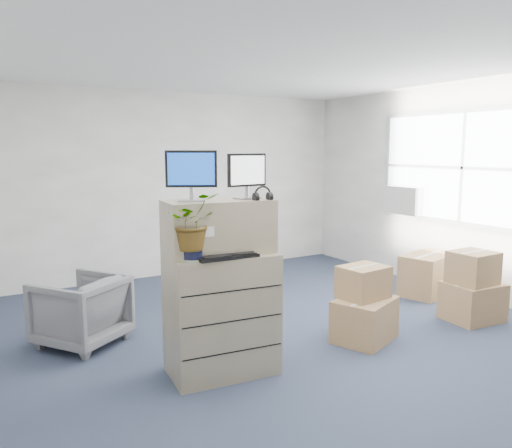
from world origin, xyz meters
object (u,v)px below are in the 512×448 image
object	(u,v)px
potted_plant	(192,229)
office_chair	(81,307)
keyboard	(226,256)
filing_cabinet_lower	(222,313)
monitor_left	(191,173)
monitor_right	(247,174)
water_bottle	(228,236)

from	to	relation	value
potted_plant	office_chair	distance (m)	1.78
keyboard	filing_cabinet_lower	bearing A→B (deg)	79.26
monitor_left	office_chair	world-z (taller)	monitor_left
monitor_right	potted_plant	distance (m)	0.72
filing_cabinet_lower	office_chair	size ratio (longest dim) A/B	1.40
filing_cabinet_lower	water_bottle	size ratio (longest dim) A/B	3.74
keyboard	water_bottle	world-z (taller)	water_bottle
keyboard	potted_plant	world-z (taller)	potted_plant
monitor_left	office_chair	bearing A→B (deg)	146.63
monitor_left	keyboard	xyz separation A→B (m)	(0.20, -0.23, -0.67)
filing_cabinet_lower	keyboard	size ratio (longest dim) A/B	2.06
filing_cabinet_lower	monitor_right	bearing A→B (deg)	7.10
filing_cabinet_lower	monitor_right	xyz separation A→B (m)	(0.26, 0.01, 1.20)
monitor_left	monitor_right	xyz separation A→B (m)	(0.50, -0.05, -0.02)
monitor_right	office_chair	bearing A→B (deg)	125.47
potted_plant	office_chair	xyz separation A→B (m)	(-0.62, 1.39, -0.93)
monitor_right	keyboard	world-z (taller)	monitor_right
monitor_right	potted_plant	size ratio (longest dim) A/B	0.70
monitor_left	potted_plant	xyz separation A→B (m)	(-0.08, -0.17, -0.44)
monitor_left	monitor_right	bearing A→B (deg)	21.16
monitor_right	potted_plant	bearing A→B (deg)	-176.14
monitor_left	keyboard	world-z (taller)	monitor_left
filing_cabinet_lower	office_chair	xyz separation A→B (m)	(-0.93, 1.28, -0.15)
keyboard	monitor_right	bearing A→B (deg)	32.36
monitor_left	office_chair	distance (m)	1.96
monitor_left	water_bottle	xyz separation A→B (m)	(0.31, -0.04, -0.55)
water_bottle	office_chair	size ratio (longest dim) A/B	0.37
monitor_right	potted_plant	xyz separation A→B (m)	(-0.57, -0.12, -0.42)
potted_plant	monitor_right	bearing A→B (deg)	11.47
water_bottle	potted_plant	xyz separation A→B (m)	(-0.39, -0.12, 0.11)
water_bottle	monitor_right	bearing A→B (deg)	-2.40
filing_cabinet_lower	keyboard	xyz separation A→B (m)	(-0.04, -0.17, 0.54)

